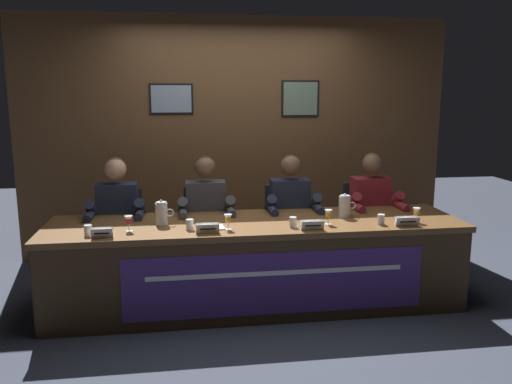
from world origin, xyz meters
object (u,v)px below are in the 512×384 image
at_px(chair_far_left, 121,240).
at_px(water_cup_far_left, 88,231).
at_px(nameplate_far_left, 102,233).
at_px(water_pitcher_right_side, 345,206).
at_px(chair_far_right, 365,230).
at_px(nameplate_far_right, 407,221).
at_px(nameplate_center_left, 208,228).
at_px(water_cup_center_left, 190,225).
at_px(juice_glass_far_left, 129,221).
at_px(chair_center_left, 206,236).
at_px(document_stack_center_left, 211,228).
at_px(conference_table, 258,251).
at_px(juice_glass_center_right, 328,214).
at_px(nameplate_center_right, 312,225).
at_px(panelist_center_left, 206,213).
at_px(water_cup_far_right, 381,220).
at_px(panelist_far_left, 117,216).
at_px(chair_center_right, 287,233).
at_px(juice_glass_center_left, 228,219).
at_px(juice_glass_far_right, 417,212).
at_px(water_pitcher_left_side, 162,214).
at_px(water_cup_center_right, 293,223).
at_px(panelist_center_right, 292,210).

distance_m(chair_far_left, water_cup_far_left, 0.96).
distance_m(chair_far_left, nameplate_far_left, 1.03).
relative_size(nameplate_far_left, water_pitcher_right_side, 0.75).
distance_m(chair_far_right, nameplate_far_right, 1.02).
relative_size(nameplate_center_left, water_cup_center_left, 2.11).
relative_size(juice_glass_far_left, water_cup_center_left, 1.46).
distance_m(nameplate_far_left, chair_center_left, 1.31).
bearing_deg(document_stack_center_left, water_cup_far_left, -174.88).
distance_m(conference_table, juice_glass_center_right, 0.65).
distance_m(chair_far_left, document_stack_center_left, 1.18).
relative_size(chair_center_left, nameplate_center_right, 4.98).
bearing_deg(nameplate_center_right, nameplate_center_left, 178.65).
bearing_deg(panelist_center_left, nameplate_far_right, -25.59).
xyz_separation_m(nameplate_far_left, water_cup_center_left, (0.65, 0.14, -0.00)).
distance_m(juice_glass_far_left, nameplate_center_right, 1.44).
relative_size(nameplate_far_right, water_cup_far_right, 2.31).
xyz_separation_m(water_cup_center_left, nameplate_far_right, (1.75, -0.13, 0.00)).
relative_size(panelist_far_left, chair_center_right, 1.36).
bearing_deg(chair_far_left, document_stack_center_left, -45.46).
height_order(panelist_far_left, nameplate_center_right, panelist_far_left).
bearing_deg(juice_glass_center_left, nameplate_far_right, -3.73).
bearing_deg(panelist_center_left, nameplate_far_left, -136.53).
relative_size(conference_table, water_cup_far_right, 40.88).
xyz_separation_m(panelist_center_left, juice_glass_center_left, (0.14, -0.67, 0.10)).
height_order(water_cup_far_left, nameplate_center_right, water_cup_far_left).
relative_size(nameplate_far_left, juice_glass_far_right, 1.27).
height_order(chair_far_right, water_pitcher_left_side, water_pitcher_left_side).
height_order(chair_far_right, juice_glass_far_right, chair_far_right).
distance_m(chair_far_right, document_stack_center_left, 1.80).
xyz_separation_m(nameplate_far_left, document_stack_center_left, (0.82, 0.16, -0.03)).
distance_m(nameplate_center_left, water_cup_center_left, 0.18).
relative_size(chair_far_left, nameplate_far_left, 5.74).
height_order(conference_table, nameplate_center_left, nameplate_center_left).
relative_size(water_cup_far_left, nameplate_center_right, 0.47).
relative_size(nameplate_far_right, water_pitcher_left_side, 0.93).
xyz_separation_m(conference_table, panelist_center_left, (-0.40, 0.55, 0.21)).
relative_size(water_cup_center_left, water_pitcher_right_side, 0.40).
relative_size(water_cup_center_left, chair_far_right, 0.09).
height_order(panelist_center_left, nameplate_center_left, panelist_center_left).
height_order(juice_glass_far_left, nameplate_center_right, juice_glass_far_left).
xyz_separation_m(nameplate_center_left, nameplate_center_right, (0.82, -0.02, 0.00)).
distance_m(water_cup_center_right, water_cup_far_right, 0.73).
distance_m(panelist_center_right, water_cup_far_right, 0.91).
xyz_separation_m(panelist_far_left, water_cup_far_left, (-0.13, -0.70, 0.05)).
relative_size(panelist_far_left, water_cup_center_left, 14.54).
xyz_separation_m(chair_center_right, nameplate_center_right, (0.00, -0.97, 0.33)).
xyz_separation_m(nameplate_far_left, water_cup_far_right, (2.21, 0.09, -0.00)).
bearing_deg(water_pitcher_left_side, juice_glass_far_right, -5.89).
relative_size(water_cup_far_left, water_cup_center_left, 1.00).
height_order(water_cup_center_right, document_stack_center_left, water_cup_center_right).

